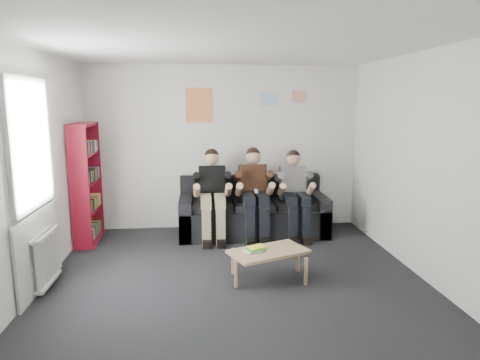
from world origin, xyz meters
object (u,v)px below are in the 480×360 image
(person_middle, at_px, (254,194))
(sofa, at_px, (252,214))
(coffee_table, at_px, (268,254))
(person_left, at_px, (213,195))
(bookshelf, at_px, (87,184))
(person_right, at_px, (295,194))

(person_middle, bearing_deg, sofa, 88.04)
(coffee_table, xyz_separation_m, person_left, (-0.61, 1.65, 0.37))
(bookshelf, height_order, person_middle, bookshelf)
(bookshelf, relative_size, person_right, 1.33)
(sofa, distance_m, person_left, 0.77)
(person_left, xyz_separation_m, person_middle, (0.65, -0.00, 0.01))
(person_left, bearing_deg, sofa, 17.01)
(person_left, bearing_deg, coffee_table, -70.54)
(bookshelf, distance_m, person_middle, 2.53)
(person_left, bearing_deg, bookshelf, 178.78)
(person_left, relative_size, person_right, 1.02)
(sofa, bearing_deg, bookshelf, -175.58)
(sofa, xyz_separation_m, person_right, (0.65, -0.21, 0.36))
(sofa, height_order, bookshelf, bookshelf)
(coffee_table, bearing_deg, person_middle, 88.68)
(bookshelf, height_order, person_left, bookshelf)
(coffee_table, bearing_deg, person_left, 110.27)
(sofa, height_order, person_middle, person_middle)
(person_right, bearing_deg, bookshelf, -178.39)
(bookshelf, distance_m, coffee_table, 3.05)
(person_left, bearing_deg, person_right, -0.73)
(coffee_table, relative_size, person_middle, 0.65)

